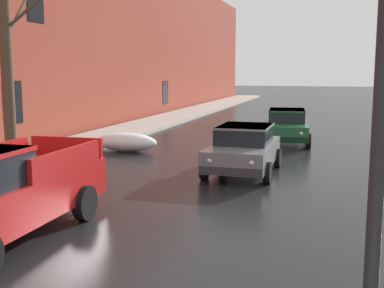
% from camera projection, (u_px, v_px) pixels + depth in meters
% --- Properties ---
extents(left_sidewalk_slab, '(2.81, 80.00, 0.15)m').
position_uv_depth(left_sidewalk_slab, '(79.00, 144.00, 19.94)').
color(left_sidewalk_slab, '#A8A399').
rests_on(left_sidewalk_slab, ground).
extents(brick_townhouse_facade, '(0.63, 80.00, 10.08)m').
position_uv_depth(brick_townhouse_facade, '(32.00, 20.00, 19.74)').
color(brick_townhouse_facade, brown).
rests_on(brick_townhouse_facade, ground).
extents(snow_bank_near_corner_left, '(2.43, 1.09, 0.71)m').
position_uv_depth(snow_bank_near_corner_left, '(126.00, 142.00, 18.67)').
color(snow_bank_near_corner_left, white).
rests_on(snow_bank_near_corner_left, ground).
extents(bare_tree_second_along_sidewalk, '(2.95, 3.72, 6.75)m').
position_uv_depth(bare_tree_second_along_sidewalk, '(6.00, 52.00, 12.82)').
color(bare_tree_second_along_sidewalk, '#4C3D2D').
rests_on(bare_tree_second_along_sidewalk, ground).
extents(sedan_grey_parked_kerbside_close, '(1.95, 3.91, 1.42)m').
position_uv_depth(sedan_grey_parked_kerbside_close, '(244.00, 148.00, 14.70)').
color(sedan_grey_parked_kerbside_close, slate).
rests_on(sedan_grey_parked_kerbside_close, ground).
extents(sedan_green_parked_kerbside_mid, '(2.18, 4.18, 1.42)m').
position_uv_depth(sedan_green_parked_kerbside_mid, '(287.00, 125.00, 20.74)').
color(sedan_green_parked_kerbside_mid, '#1E5633').
rests_on(sedan_green_parked_kerbside_mid, ground).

